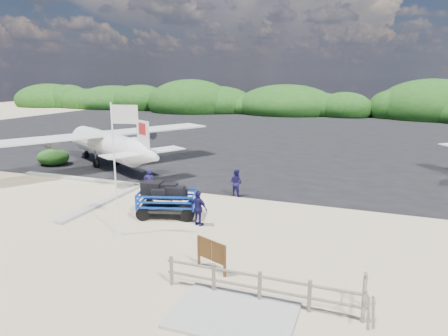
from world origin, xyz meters
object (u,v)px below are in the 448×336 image
(crew_b, at_px, (236,183))
(aircraft_large, at_px, (404,153))
(flagpole, at_px, (119,235))
(signboard, at_px, (211,271))
(crew_a, at_px, (149,183))
(baggage_cart, at_px, (168,217))
(crew_c, at_px, (199,208))
(aircraft_small, at_px, (206,129))

(crew_b, xyz_separation_m, aircraft_large, (9.94, 17.47, -0.79))
(flagpole, relative_size, signboard, 3.95)
(crew_a, distance_m, crew_b, 4.92)
(aircraft_large, bearing_deg, baggage_cart, 91.53)
(crew_c, bearing_deg, aircraft_large, -98.62)
(crew_b, distance_m, aircraft_large, 20.11)
(flagpole, relative_size, aircraft_small, 0.72)
(crew_a, bearing_deg, crew_c, 123.56)
(crew_a, distance_m, aircraft_small, 29.52)
(flagpole, bearing_deg, crew_b, 67.97)
(baggage_cart, distance_m, crew_b, 4.93)
(baggage_cart, height_order, aircraft_small, aircraft_small)
(baggage_cart, xyz_separation_m, signboard, (4.09, -4.41, 0.00))
(flagpole, bearing_deg, crew_a, 106.85)
(flagpole, height_order, aircraft_large, flagpole)
(crew_b, bearing_deg, crew_a, 38.58)
(flagpole, relative_size, aircraft_large, 0.34)
(crew_a, relative_size, crew_b, 1.04)
(baggage_cart, distance_m, crew_c, 2.14)
(signboard, relative_size, crew_a, 0.88)
(flagpole, distance_m, aircraft_large, 27.85)
(aircraft_small, bearing_deg, flagpole, 69.06)
(crew_a, bearing_deg, crew_b, -178.99)
(signboard, height_order, crew_a, crew_a)
(aircraft_large, bearing_deg, crew_b, 90.60)
(flagpole, distance_m, signboard, 5.23)
(baggage_cart, xyz_separation_m, crew_a, (-2.50, 2.54, 0.82))
(flagpole, relative_size, crew_b, 3.61)
(aircraft_large, bearing_deg, crew_c, 96.02)
(crew_b, xyz_separation_m, aircraft_small, (-12.97, 26.40, -0.79))
(crew_a, height_order, crew_c, crew_c)
(signboard, distance_m, aircraft_large, 27.46)
(crew_c, bearing_deg, crew_b, -76.09)
(flagpole, height_order, crew_b, flagpole)
(flagpole, xyz_separation_m, signboard, (4.97, -1.60, 0.00))
(flagpole, distance_m, crew_b, 7.84)
(signboard, bearing_deg, crew_c, 142.11)
(aircraft_large, bearing_deg, aircraft_small, 8.94)
(crew_a, height_order, crew_b, crew_a)
(flagpole, xyz_separation_m, aircraft_large, (12.87, 24.70, 0.00))
(baggage_cart, relative_size, crew_b, 1.90)
(signboard, distance_m, crew_b, 9.10)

